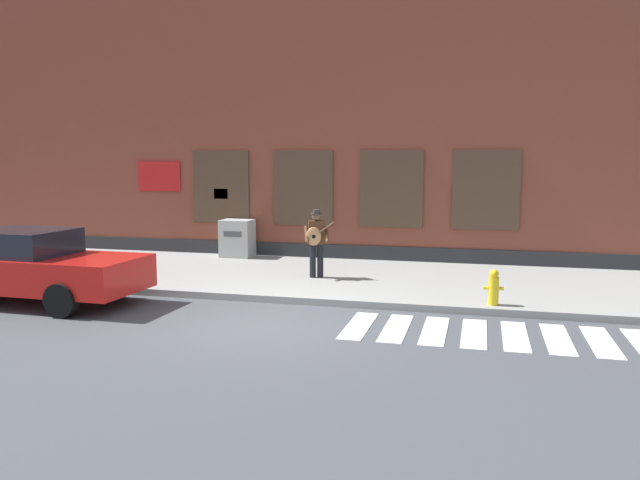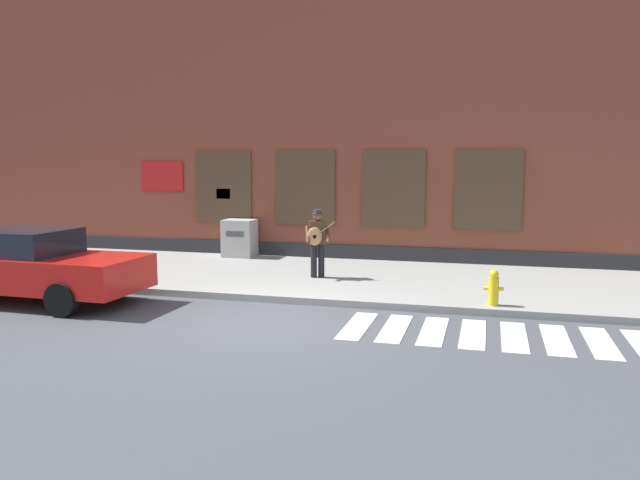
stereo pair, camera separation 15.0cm
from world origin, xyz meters
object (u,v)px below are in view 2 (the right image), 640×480
object	(u,v)px
red_car	(34,266)
fire_hydrant	(494,288)
busker	(317,239)
utility_box	(240,238)

from	to	relation	value
red_car	fire_hydrant	bearing A→B (deg)	9.54
red_car	fire_hydrant	distance (m)	9.37
busker	utility_box	xyz separation A→B (m)	(-3.07, 2.58, -0.38)
red_car	utility_box	distance (m)	6.40
fire_hydrant	busker	bearing A→B (deg)	154.92
red_car	fire_hydrant	size ratio (longest dim) A/B	6.64
red_car	fire_hydrant	world-z (taller)	red_car
red_car	utility_box	size ratio (longest dim) A/B	4.28
utility_box	fire_hydrant	size ratio (longest dim) A/B	1.55
busker	utility_box	world-z (taller)	busker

